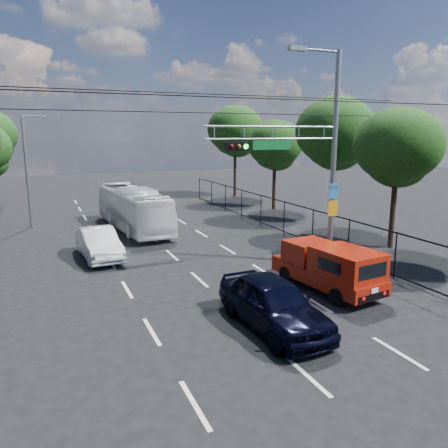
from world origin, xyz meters
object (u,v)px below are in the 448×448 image
signal_mast (312,150)px  white_van (99,243)px  white_bus (133,208)px  navy_hatchback (273,303)px  red_pickup (328,266)px

signal_mast → white_van: (-8.68, 4.96, -4.51)m
white_bus → white_van: (-2.90, -5.98, -0.60)m
signal_mast → navy_hatchback: bearing=-132.2°
red_pickup → white_bus: size_ratio=0.53×
signal_mast → red_pickup: size_ratio=1.87×
navy_hatchback → signal_mast: bearing=45.4°
red_pickup → navy_hatchback: (-3.60, -2.12, -0.16)m
white_bus → red_pickup: bearing=-76.4°
signal_mast → red_pickup: bearing=-109.9°
white_van → signal_mast: bearing=-34.2°
red_pickup → signal_mast: bearing=70.1°
navy_hatchback → white_van: (-3.97, 10.15, -0.08)m
signal_mast → navy_hatchback: signal_mast is taller
signal_mast → white_van: bearing=150.3°
red_pickup → navy_hatchback: bearing=-149.5°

